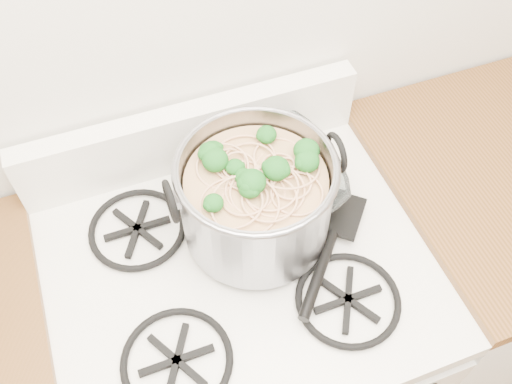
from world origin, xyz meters
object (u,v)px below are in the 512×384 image
Objects in this scene: gas_range at (243,352)px; spatula at (340,212)px; stock_pot at (256,198)px; glass_bowl at (265,186)px.

spatula reaches higher than gas_range.
stock_pot is 0.12m from glass_bowl.
gas_range is 0.59m from stock_pot.
glass_bowl is at bearing 52.07° from gas_range.
glass_bowl is (0.05, 0.08, -0.08)m from stock_pot.
gas_range is 0.55m from spatula.
gas_range is at bearing -131.68° from spatula.
glass_bowl reaches higher than spatula.
glass_bowl is at bearing 178.21° from spatula.
spatula is at bearing -42.84° from glass_bowl.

